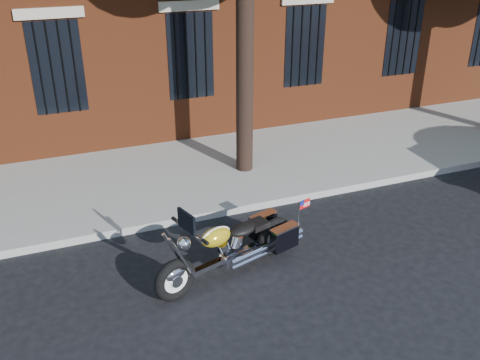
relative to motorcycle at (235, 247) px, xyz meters
name	(u,v)px	position (x,y,z in m)	size (l,w,h in m)	color
ground	(280,245)	(0.99, 0.45, -0.47)	(120.00, 120.00, 0.00)	black
curb	(250,206)	(0.99, 1.83, -0.39)	(40.00, 0.16, 0.15)	gray
sidewalk	(218,168)	(0.99, 3.71, -0.39)	(40.00, 3.60, 0.15)	gray
motorcycle	(235,247)	(0.00, 0.00, 0.00)	(2.73, 1.26, 1.38)	black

